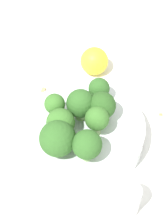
% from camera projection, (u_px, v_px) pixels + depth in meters
% --- Properties ---
extents(ground_plane, '(3.00, 3.00, 0.00)m').
position_uv_depth(ground_plane, '(84.00, 141.00, 0.64)').
color(ground_plane, white).
extents(bowl, '(0.20, 0.20, 0.05)m').
position_uv_depth(bowl, '(84.00, 133.00, 0.62)').
color(bowl, silver).
rests_on(bowl, ground_plane).
extents(broccoli_floret_0, '(0.05, 0.05, 0.06)m').
position_uv_depth(broccoli_floret_0, '(82.00, 104.00, 0.59)').
color(broccoli_floret_0, '#8EB770').
rests_on(broccoli_floret_0, bowl).
extents(broccoli_floret_1, '(0.04, 0.04, 0.06)m').
position_uv_depth(broccoli_floret_1, '(97.00, 119.00, 0.57)').
color(broccoli_floret_1, '#7A9E5B').
rests_on(broccoli_floret_1, bowl).
extents(broccoli_floret_2, '(0.04, 0.04, 0.06)m').
position_uv_depth(broccoli_floret_2, '(87.00, 145.00, 0.54)').
color(broccoli_floret_2, '#84AD66').
rests_on(broccoli_floret_2, bowl).
extents(broccoli_floret_3, '(0.04, 0.04, 0.05)m').
position_uv_depth(broccoli_floret_3, '(99.00, 89.00, 0.62)').
color(broccoli_floret_3, '#7A9E5B').
rests_on(broccoli_floret_3, bowl).
extents(broccoli_floret_4, '(0.04, 0.04, 0.06)m').
position_uv_depth(broccoli_floret_4, '(101.00, 105.00, 0.59)').
color(broccoli_floret_4, '#84AD66').
rests_on(broccoli_floret_4, bowl).
extents(broccoli_floret_5, '(0.04, 0.04, 0.05)m').
position_uv_depth(broccoli_floret_5, '(61.00, 123.00, 0.57)').
color(broccoli_floret_5, '#84AD66').
rests_on(broccoli_floret_5, bowl).
extents(broccoli_floret_6, '(0.03, 0.03, 0.05)m').
position_uv_depth(broccoli_floret_6, '(55.00, 106.00, 0.59)').
color(broccoli_floret_6, '#84AD66').
rests_on(broccoli_floret_6, bowl).
extents(broccoli_floret_7, '(0.05, 0.05, 0.06)m').
position_uv_depth(broccoli_floret_7, '(58.00, 139.00, 0.55)').
color(broccoli_floret_7, '#8EB770').
rests_on(broccoli_floret_7, bowl).
extents(pepper_shaker, '(0.04, 0.04, 0.06)m').
position_uv_depth(pepper_shaker, '(128.00, 201.00, 0.54)').
color(pepper_shaker, silver).
rests_on(pepper_shaker, ground_plane).
extents(lemon_wedge, '(0.05, 0.05, 0.05)m').
position_uv_depth(lemon_wedge, '(94.00, 61.00, 0.73)').
color(lemon_wedge, yellow).
rests_on(lemon_wedge, ground_plane).
extents(almond_crumb_0, '(0.01, 0.01, 0.01)m').
position_uv_depth(almond_crumb_0, '(43.00, 89.00, 0.71)').
color(almond_crumb_0, tan).
rests_on(almond_crumb_0, ground_plane).
extents(almond_crumb_1, '(0.01, 0.01, 0.01)m').
position_uv_depth(almond_crumb_1, '(161.00, 114.00, 0.68)').
color(almond_crumb_1, '#AD7F4C').
rests_on(almond_crumb_1, ground_plane).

